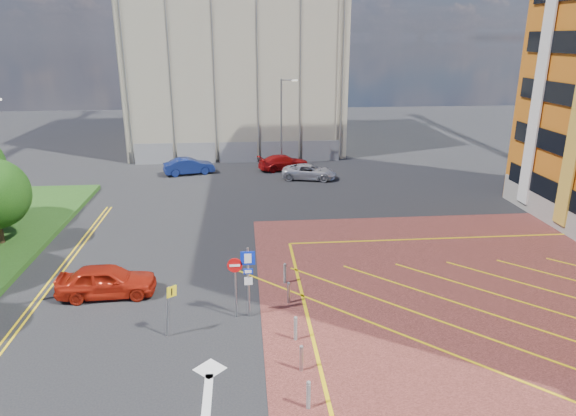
{
  "coord_description": "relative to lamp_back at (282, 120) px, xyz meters",
  "views": [
    {
      "loc": [
        0.41,
        -18.63,
        11.43
      ],
      "look_at": [
        2.47,
        4.2,
        3.82
      ],
      "focal_mm": 32.0,
      "sensor_mm": 36.0,
      "label": 1
    }
  ],
  "objects": [
    {
      "name": "warning_sign",
      "position": [
        -6.73,
        -28.27,
        -2.93
      ],
      "size": [
        0.57,
        0.38,
        2.25
      ],
      "color": "#9EA0A8",
      "rests_on": "ground"
    },
    {
      "name": "car_red_left",
      "position": [
        -10.11,
        -24.5,
        -3.6
      ],
      "size": [
        4.51,
        1.95,
        1.52
      ],
      "primitive_type": "imported",
      "rotation": [
        0.0,
        0.0,
        1.61
      ],
      "color": "#B4210F",
      "rests_on": "ground"
    },
    {
      "name": "forecourt",
      "position": [
        9.92,
        -28.0,
        -4.35
      ],
      "size": [
        26.0,
        26.0,
        0.02
      ],
      "primitive_type": "cube",
      "color": "brown",
      "rests_on": "ground"
    },
    {
      "name": "lamp_back",
      "position": [
        0.0,
        0.0,
        0.0
      ],
      "size": [
        1.53,
        0.16,
        8.0
      ],
      "color": "#9EA0A8",
      "rests_on": "ground"
    },
    {
      "name": "car_red_back",
      "position": [
        0.05,
        -1.21,
        -3.68
      ],
      "size": [
        5.01,
        3.09,
        1.36
      ],
      "primitive_type": "imported",
      "rotation": [
        0.0,
        0.0,
        1.84
      ],
      "color": "#A80E0F",
      "rests_on": "ground"
    },
    {
      "name": "car_silver_back",
      "position": [
        1.92,
        -4.68,
        -3.72
      ],
      "size": [
        4.94,
        3.09,
        1.27
      ],
      "primitive_type": "imported",
      "rotation": [
        0.0,
        0.0,
        1.34
      ],
      "color": "silver",
      "rests_on": "ground"
    },
    {
      "name": "car_blue_back",
      "position": [
        -8.41,
        -2.07,
        -3.64
      ],
      "size": [
        4.62,
        2.61,
        1.44
      ],
      "primitive_type": "imported",
      "rotation": [
        0.0,
        0.0,
        1.83
      ],
      "color": "navy",
      "rests_on": "ground"
    },
    {
      "name": "bollard_row",
      "position": [
        -1.78,
        -29.67,
        -3.89
      ],
      "size": [
        0.14,
        11.14,
        0.9
      ],
      "color": "#9EA0A8",
      "rests_on": "forecourt"
    },
    {
      "name": "sign_cluster",
      "position": [
        -3.78,
        -27.02,
        -2.41
      ],
      "size": [
        1.17,
        0.12,
        3.2
      ],
      "color": "#9EA0A8",
      "rests_on": "ground"
    },
    {
      "name": "construction_fence",
      "position": [
        -3.08,
        2.0,
        -3.36
      ],
      "size": [
        21.6,
        0.06,
        2.0
      ],
      "primitive_type": "cube",
      "color": "gray",
      "rests_on": "ground"
    },
    {
      "name": "ground",
      "position": [
        -4.08,
        -28.0,
        -4.36
      ],
      "size": [
        140.0,
        140.0,
        0.0
      ],
      "primitive_type": "plane",
      "color": "black",
      "rests_on": "ground"
    },
    {
      "name": "construction_building",
      "position": [
        -4.08,
        12.0,
        6.64
      ],
      "size": [
        21.2,
        19.2,
        22.0
      ],
      "primitive_type": "cube",
      "color": "#A19984",
      "rests_on": "ground"
    }
  ]
}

